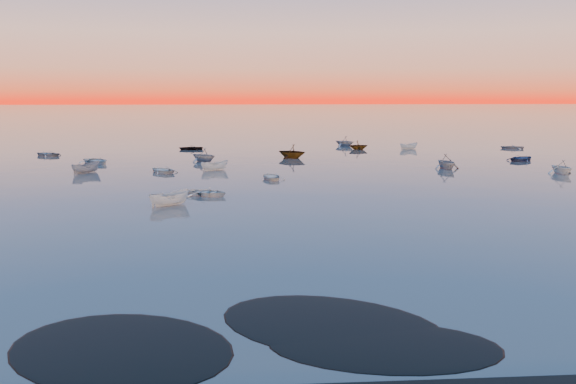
{
  "coord_description": "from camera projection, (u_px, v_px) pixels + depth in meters",
  "views": [
    {
      "loc": [
        -4.11,
        -19.66,
        9.37
      ],
      "look_at": [
        -0.91,
        28.0,
        0.8
      ],
      "focal_mm": 35.0,
      "sensor_mm": 36.0,
      "label": 1
    }
  ],
  "objects": [
    {
      "name": "boat_near_center",
      "position": [
        170.0,
        205.0,
        46.83
      ],
      "size": [
        3.06,
        3.86,
        1.24
      ],
      "primitive_type": "imported",
      "rotation": [
        0.0,
        0.0,
        2.08
      ],
      "color": "silver",
      "rests_on": "ground"
    },
    {
      "name": "moored_fleet",
      "position": [
        282.0,
        164.0,
        73.29
      ],
      "size": [
        124.0,
        58.0,
        1.2
      ],
      "primitive_type": null,
      "color": "silver",
      "rests_on": "ground"
    },
    {
      "name": "ground",
      "position": [
        270.0,
        136.0,
        119.44
      ],
      "size": [
        600.0,
        600.0,
        0.0
      ],
      "primitive_type": "plane",
      "color": "#625751",
      "rests_on": "ground"
    },
    {
      "name": "boat_near_left",
      "position": [
        207.0,
        195.0,
        51.32
      ],
      "size": [
        3.09,
        4.16,
        0.96
      ],
      "primitive_type": "imported",
      "rotation": [
        0.0,
        0.0,
        1.13
      ],
      "color": "silver",
      "rests_on": "ground"
    },
    {
      "name": "boat_near_right",
      "position": [
        561.0,
        174.0,
        64.96
      ],
      "size": [
        3.8,
        2.18,
        1.26
      ],
      "primitive_type": "imported",
      "rotation": [
        0.0,
        0.0,
        3.31
      ],
      "color": "silver",
      "rests_on": "ground"
    },
    {
      "name": "mud_lobes",
      "position": [
        367.0,
        354.0,
        20.25
      ],
      "size": [
        140.0,
        6.0,
        0.07
      ],
      "primitive_type": null,
      "color": "black",
      "rests_on": "ground"
    }
  ]
}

